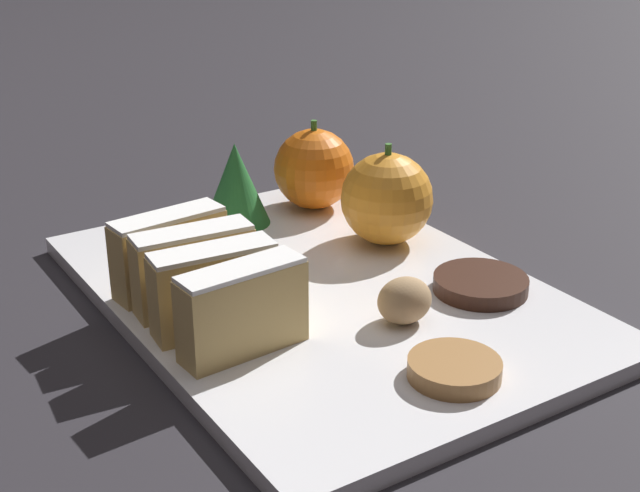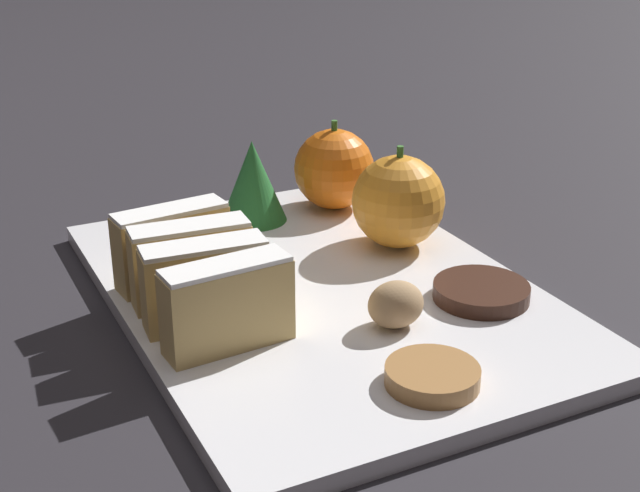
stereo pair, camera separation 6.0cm
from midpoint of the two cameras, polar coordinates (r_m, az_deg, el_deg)
name	(u,v)px [view 2 (the right image)]	position (r m, az deg, el deg)	size (l,w,h in m)	color
ground_plane	(320,301)	(0.62, 2.78, -3.63)	(6.00, 6.00, 0.00)	#28262B
serving_platter	(320,294)	(0.62, 2.80, -3.13)	(0.27, 0.37, 0.01)	white
stollen_slice_front	(228,305)	(0.53, -2.70, -3.90)	(0.08, 0.03, 0.06)	tan
stollen_slice_second	(206,284)	(0.55, -4.28, -2.51)	(0.08, 0.03, 0.06)	tan
stollen_slice_third	(191,264)	(0.58, -5.35, -1.19)	(0.08, 0.03, 0.06)	tan
stollen_slice_fourth	(172,246)	(0.61, -6.69, -0.06)	(0.08, 0.03, 0.06)	tan
orange_near	(334,169)	(0.74, 3.23, 4.90)	(0.07, 0.07, 0.08)	orange
orange_far	(398,201)	(0.67, 7.60, 2.79)	(0.07, 0.07, 0.08)	orange
walnut	(396,304)	(0.56, 7.95, -3.80)	(0.04, 0.03, 0.03)	tan
chocolate_cookie	(481,292)	(0.61, 13.09, -2.93)	(0.06, 0.06, 0.01)	#381E14
gingerbread_cookie	(429,377)	(0.51, 10.44, -8.33)	(0.05, 0.05, 0.01)	#A3703D
evergreen_sprig	(253,181)	(0.72, -1.92, 4.13)	(0.05, 0.05, 0.07)	#23662D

